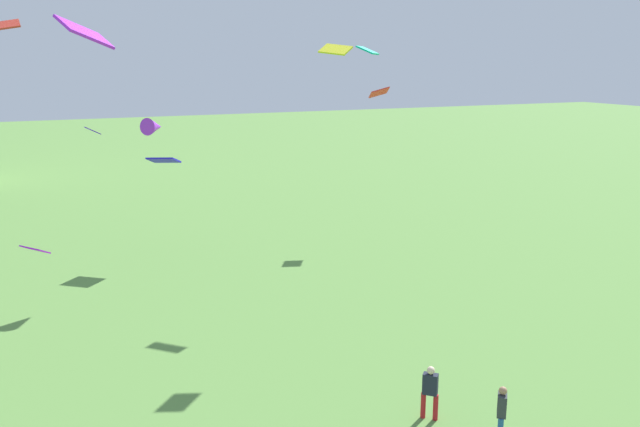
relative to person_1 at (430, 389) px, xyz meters
The scene contains 11 objects.
person_1 is the anchor object (origin of this frame).
person_2 2.13m from the person_1, 57.58° to the right, with size 0.46×0.49×1.64m.
kite_flying_1 22.78m from the person_1, 121.60° to the left, with size 1.40×0.93×0.62m.
kite_flying_2 15.39m from the person_1, 134.71° to the left, with size 1.82×1.82×1.09m.
kite_flying_3 14.33m from the person_1, 72.61° to the left, with size 1.32×1.35×0.37m.
kite_flying_4 17.70m from the person_1, 75.47° to the left, with size 1.59×1.62×0.59m.
kite_flying_5 21.99m from the person_1, 109.19° to the left, with size 0.75×0.96×0.38m.
kite_flying_7 18.73m from the person_1, 104.59° to the left, with size 1.44×1.44×0.92m.
kite_flying_8 14.62m from the person_1, 135.00° to the left, with size 1.04×1.05×0.41m.
kite_flying_9 20.85m from the person_1, 99.91° to the left, with size 1.86×1.75×0.49m.
kite_flying_10 23.84m from the person_1, 64.88° to the left, with size 1.33×0.86×0.73m.
Camera 1 is at (-8.48, -4.93, 10.36)m, focal length 37.14 mm.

